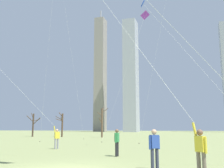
{
  "coord_description": "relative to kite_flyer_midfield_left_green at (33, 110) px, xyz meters",
  "views": [
    {
      "loc": [
        5.19,
        -10.0,
        1.64
      ],
      "look_at": [
        0.0,
        6.0,
        4.58
      ],
      "focal_mm": 41.12,
      "sensor_mm": 36.0,
      "label": 1
    }
  ],
  "objects": [
    {
      "name": "kite_flyer_midfield_left_green",
      "position": [
        0.0,
        0.0,
        0.0
      ],
      "size": [
        7.13,
        4.42,
        9.72
      ],
      "color": "gray",
      "rests_on": "ground"
    },
    {
      "name": "kite_flyer_midfield_center_teal",
      "position": [
        10.77,
        -7.63,
        0.9
      ],
      "size": [
        12.09,
        4.72,
        19.52
      ],
      "color": "#726656",
      "rests_on": "ground"
    },
    {
      "name": "bystander_watching_nearby",
      "position": [
        10.94,
        -7.19,
        -2.21
      ],
      "size": [
        0.41,
        0.37,
        1.62
      ],
      "color": "#33384C",
      "rests_on": "ground"
    },
    {
      "name": "bystander_far_off_by_trees",
      "position": [
        8.0,
        -2.78,
        -2.21
      ],
      "size": [
        0.22,
        0.51,
        1.62
      ],
      "color": "black",
      "rests_on": "ground"
    },
    {
      "name": "distant_kite_drifting_right_orange",
      "position": [
        9.72,
        12.39,
        13.67
      ],
      "size": [
        4.14,
        2.13,
        19.36
      ],
      "color": "orange",
      "rests_on": "ground"
    },
    {
      "name": "distant_kite_low_near_trees_purple",
      "position": [
        6.37,
        15.01,
        13.05
      ],
      "size": [
        5.83,
        3.42,
        17.8
      ],
      "color": "purple",
      "rests_on": "ground"
    },
    {
      "name": "bare_tree_left_of_center",
      "position": [
        -13.29,
        28.89,
        -0.47
      ],
      "size": [
        2.4,
        2.19,
        5.0
      ],
      "color": "#4C3828",
      "rests_on": "ground"
    },
    {
      "name": "bare_tree_leftmost",
      "position": [
        -19.89,
        28.62,
        -0.36
      ],
      "size": [
        3.02,
        2.57,
        5.03
      ],
      "color": "#423326",
      "rests_on": "ground"
    },
    {
      "name": "bare_tree_center",
      "position": [
        -4.65,
        28.96,
        -0.17
      ],
      "size": [
        2.11,
        2.64,
        5.88
      ],
      "color": "brown",
      "rests_on": "ground"
    },
    {
      "name": "skyline_mid_tower_left",
      "position": [
        -41.25,
        125.08,
        31.86
      ],
      "size": [
        5.89,
        7.3,
        75.69
      ],
      "color": "gray",
      "rests_on": "ground"
    },
    {
      "name": "skyline_wide_slab",
      "position": [
        -18.89,
        111.59,
        26.8
      ],
      "size": [
        6.88,
        8.56,
        59.83
      ],
      "color": "#9EA3AD",
      "rests_on": "ground"
    }
  ]
}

